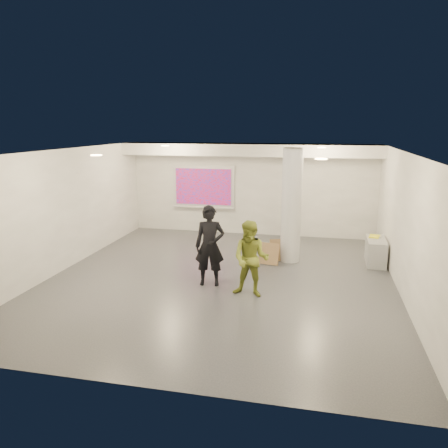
% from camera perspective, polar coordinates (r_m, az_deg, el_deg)
% --- Properties ---
extents(floor, '(8.00, 9.00, 0.01)m').
position_cam_1_polar(floor, '(10.44, -0.48, -7.19)').
color(floor, '#383A40').
rests_on(floor, ground).
extents(ceiling, '(8.00, 9.00, 0.01)m').
position_cam_1_polar(ceiling, '(9.82, -0.51, 9.49)').
color(ceiling, silver).
rests_on(ceiling, floor).
extents(wall_back, '(8.00, 0.01, 3.00)m').
position_cam_1_polar(wall_back, '(14.38, 3.54, 4.54)').
color(wall_back, beige).
rests_on(wall_back, floor).
extents(wall_front, '(8.00, 0.01, 3.00)m').
position_cam_1_polar(wall_front, '(5.89, -10.44, -8.04)').
color(wall_front, beige).
rests_on(wall_front, floor).
extents(wall_left, '(0.01, 9.00, 3.00)m').
position_cam_1_polar(wall_left, '(11.58, -20.18, 1.73)').
color(wall_left, beige).
rests_on(wall_left, floor).
extents(wall_right, '(0.01, 9.00, 3.00)m').
position_cam_1_polar(wall_right, '(9.94, 22.59, -0.21)').
color(wall_right, beige).
rests_on(wall_right, floor).
extents(soffit_band, '(8.00, 1.10, 0.36)m').
position_cam_1_polar(soffit_band, '(13.70, 3.25, 9.68)').
color(soffit_band, silver).
rests_on(soffit_band, ceiling).
extents(downlight_nw, '(0.22, 0.22, 0.02)m').
position_cam_1_polar(downlight_nw, '(12.84, -7.70, 10.09)').
color(downlight_nw, '#FFCF83').
rests_on(downlight_nw, ceiling).
extents(downlight_ne, '(0.22, 0.22, 0.02)m').
position_cam_1_polar(downlight_ne, '(12.07, 12.63, 9.72)').
color(downlight_ne, '#FFCF83').
rests_on(downlight_ne, ceiling).
extents(downlight_sw, '(0.22, 0.22, 0.02)m').
position_cam_1_polar(downlight_sw, '(9.20, -16.34, 8.62)').
color(downlight_sw, '#FFCF83').
rests_on(downlight_sw, ceiling).
extents(downlight_se, '(0.22, 0.22, 0.02)m').
position_cam_1_polar(downlight_se, '(8.07, 12.57, 8.31)').
color(downlight_se, '#FFCF83').
rests_on(downlight_se, ceiling).
extents(column, '(0.52, 0.52, 3.00)m').
position_cam_1_polar(column, '(11.56, 8.80, 2.36)').
color(column, silver).
rests_on(column, floor).
extents(projection_screen, '(2.10, 0.13, 1.42)m').
position_cam_1_polar(projection_screen, '(14.66, -2.70, 4.82)').
color(projection_screen, silver).
rests_on(projection_screen, wall_back).
extents(credenza, '(0.50, 1.14, 0.66)m').
position_cam_1_polar(credenza, '(12.15, 19.20, -3.38)').
color(credenza, '#949799').
rests_on(credenza, floor).
extents(papers_stack, '(0.32, 0.36, 0.02)m').
position_cam_1_polar(papers_stack, '(12.30, 19.21, -1.55)').
color(papers_stack, silver).
rests_on(papers_stack, credenza).
extents(postit_pad, '(0.32, 0.39, 0.03)m').
position_cam_1_polar(postit_pad, '(12.27, 19.05, -1.54)').
color(postit_pad, '#FFFC22').
rests_on(postit_pad, credenza).
extents(cardboard_back, '(0.57, 0.36, 0.59)m').
position_cam_1_polar(cardboard_back, '(11.81, 7.30, -3.38)').
color(cardboard_back, olive).
rests_on(cardboard_back, floor).
extents(cardboard_front, '(0.55, 0.29, 0.57)m').
position_cam_1_polar(cardboard_front, '(11.48, 5.90, -3.88)').
color(cardboard_front, olive).
rests_on(cardboard_front, floor).
extents(woman, '(0.73, 0.53, 1.83)m').
position_cam_1_polar(woman, '(9.83, -1.87, -2.87)').
color(woman, black).
rests_on(woman, floor).
extents(man, '(0.86, 0.70, 1.64)m').
position_cam_1_polar(man, '(9.22, 3.54, -4.58)').
color(man, olive).
rests_on(man, floor).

